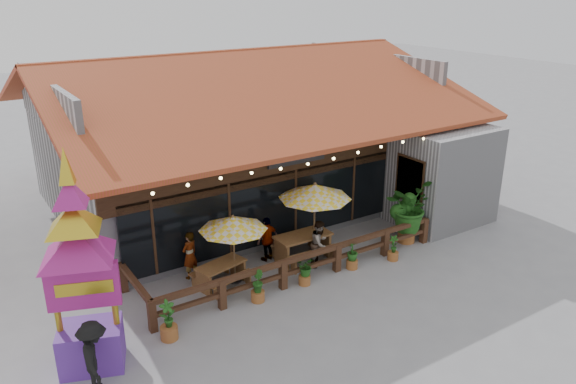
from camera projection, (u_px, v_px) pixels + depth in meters
ground at (339, 260)px, 18.31m from camera, size 100.00×100.00×0.00m
restaurant_building at (246, 147)px, 22.86m from camera, size 15.50×14.73×6.09m
patio_railing at (286, 265)px, 16.74m from camera, size 10.00×2.60×0.92m
umbrella_left at (233, 224)px, 16.38m from camera, size 2.58×2.58×2.19m
umbrella_right at (315, 192)px, 18.00m from camera, size 2.61×2.61×2.54m
picnic_table_left at (221, 271)px, 16.65m from camera, size 1.75×1.60×0.72m
picnic_table_right at (303, 243)px, 18.19m from camera, size 1.87×1.62×0.89m
thai_sign_tower at (78, 249)px, 12.25m from camera, size 2.74×2.74×5.79m
tropical_plant at (409, 207)px, 19.21m from camera, size 2.10×2.01×2.25m
diner_a at (190, 255)px, 17.00m from camera, size 0.65×0.54×1.52m
diner_b at (320, 243)px, 17.78m from camera, size 0.93×0.86×1.52m
diner_c at (267, 239)px, 18.10m from camera, size 0.94×0.58×1.50m
pedestrian at (94, 357)px, 12.21m from camera, size 0.86×1.23×1.74m
planter_a at (168, 323)px, 14.14m from camera, size 0.45×0.45×1.10m
planter_b at (258, 287)px, 15.84m from camera, size 0.40×0.43×0.96m
planter_c at (305, 269)px, 16.70m from camera, size 0.71×0.68×0.89m
planter_d at (352, 256)px, 17.66m from camera, size 0.42×0.42×0.90m
planter_e at (393, 250)px, 18.23m from camera, size 0.36×0.36×0.87m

